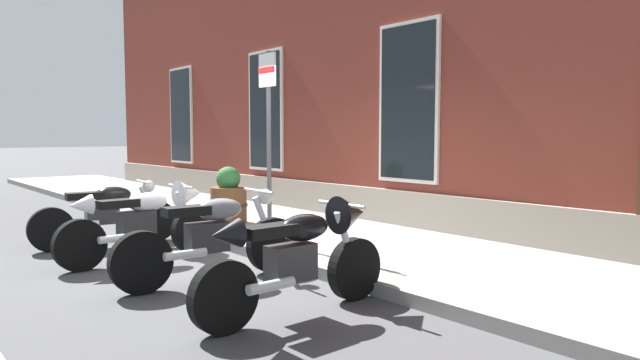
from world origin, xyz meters
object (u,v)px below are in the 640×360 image
motorcycle_grey_naked (213,238)px  motorcycle_black_sport (303,252)px  motorcycle_white_sport (147,218)px  motorcycle_black_naked (107,214)px  parking_sign (268,120)px  barrel_planter (229,199)px

motorcycle_grey_naked → motorcycle_black_sport: size_ratio=1.06×
motorcycle_white_sport → motorcycle_black_sport: motorcycle_black_sport is taller
motorcycle_black_naked → motorcycle_white_sport: size_ratio=0.97×
motorcycle_white_sport → motorcycle_black_naked: bearing=-177.7°
motorcycle_black_naked → motorcycle_grey_naked: size_ratio=0.94×
parking_sign → barrel_planter: size_ratio=2.74×
parking_sign → barrel_planter: parking_sign is taller
motorcycle_black_sport → parking_sign: 2.96m
motorcycle_white_sport → motorcycle_black_sport: (2.94, 0.22, 0.01)m
motorcycle_black_naked → motorcycle_grey_naked: bearing=3.9°
motorcycle_grey_naked → barrel_planter: size_ratio=2.34×
motorcycle_white_sport → motorcycle_black_sport: bearing=4.3°
motorcycle_grey_naked → motorcycle_white_sport: bearing=-174.6°
parking_sign → motorcycle_black_sport: bearing=-28.0°
motorcycle_black_naked → motorcycle_black_sport: size_ratio=0.99×
motorcycle_black_naked → motorcycle_white_sport: (1.29, 0.05, 0.08)m
parking_sign → motorcycle_grey_naked: bearing=-56.0°
motorcycle_grey_naked → barrel_planter: (-2.75, 1.80, 0.05)m
parking_sign → motorcycle_white_sport: bearing=-110.4°
barrel_planter → parking_sign: bearing=-13.7°
motorcycle_white_sport → barrel_planter: size_ratio=2.27×
motorcycle_black_naked → parking_sign: (1.85, 1.54, 1.32)m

